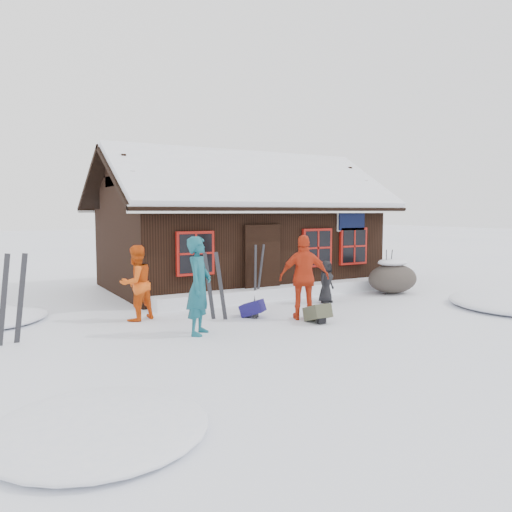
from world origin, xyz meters
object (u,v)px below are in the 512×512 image
object	(u,v)px
skier_orange_left	(136,283)
boulder	(393,277)
backpack_blue	(253,311)
backpack_olive	(318,316)
skier_orange_right	(304,277)
ski_pair_left	(12,300)
ski_poles	(388,272)
skier_teal	(199,286)
skier_crouched	(326,282)

from	to	relation	value
skier_orange_left	boulder	distance (m)	7.69
backpack_blue	backpack_olive	size ratio (longest dim) A/B	0.92
boulder	backpack_olive	distance (m)	4.81
skier_orange_right	ski_pair_left	world-z (taller)	skier_orange_right
boulder	ski_poles	distance (m)	0.28
ski_poles	backpack_blue	size ratio (longest dim) A/B	2.67
backpack_blue	skier_teal	bearing A→B (deg)	167.01
skier_orange_left	skier_orange_right	world-z (taller)	skier_orange_right
skier_teal	skier_orange_left	bearing A→B (deg)	62.06
skier_teal	skier_orange_right	size ratio (longest dim) A/B	1.02
ski_poles	skier_orange_right	bearing A→B (deg)	-158.92
backpack_olive	skier_teal	bearing A→B (deg)	176.40
skier_crouched	backpack_olive	distance (m)	2.48
skier_orange_right	ski_poles	bearing A→B (deg)	-132.74
skier_orange_left	skier_teal	bearing A→B (deg)	87.81
backpack_blue	backpack_olive	world-z (taller)	backpack_olive
skier_crouched	boulder	xyz separation A→B (m)	(2.69, 0.26, -0.09)
skier_orange_left	backpack_olive	distance (m)	4.08
backpack_blue	backpack_olive	distance (m)	1.54
skier_orange_left	backpack_blue	xyz separation A→B (m)	(2.41, -1.00, -0.70)
skier_teal	ski_pair_left	bearing A→B (deg)	113.27
skier_orange_left	skier_crouched	bearing A→B (deg)	152.54
skier_orange_right	ski_pair_left	distance (m)	5.92
skier_orange_left	backpack_blue	bearing A→B (deg)	134.55
skier_crouched	backpack_blue	world-z (taller)	skier_crouched
boulder	ski_pair_left	bearing A→B (deg)	-176.34
skier_teal	skier_orange_left	size ratio (longest dim) A/B	1.15
skier_teal	ski_pair_left	xyz separation A→B (m)	(-3.24, 1.06, -0.16)
skier_orange_right	backpack_olive	bearing A→B (deg)	123.78
skier_crouched	ski_pair_left	xyz separation A→B (m)	(-7.53, -0.40, 0.25)
skier_teal	boulder	bearing A→B (deg)	-34.72
skier_orange_right	backpack_blue	size ratio (longest dim) A/B	3.77
skier_teal	skier_orange_left	xyz separation A→B (m)	(-0.70, 1.87, -0.13)
skier_crouched	backpack_olive	world-z (taller)	skier_crouched
skier_orange_left	backpack_olive	world-z (taller)	skier_orange_left
backpack_olive	ski_poles	bearing A→B (deg)	30.15
skier_orange_right	ski_poles	distance (m)	4.47
skier_teal	boulder	xyz separation A→B (m)	(6.98, 1.72, -0.50)
skier_crouched	boulder	distance (m)	2.70
skier_teal	ski_pair_left	size ratio (longest dim) A/B	1.13
ski_poles	boulder	bearing A→B (deg)	8.18
skier_crouched	ski_poles	world-z (taller)	ski_poles
backpack_olive	backpack_blue	bearing A→B (deg)	131.84
skier_teal	skier_orange_right	xyz separation A→B (m)	(2.59, 0.08, -0.02)
skier_teal	skier_orange_left	world-z (taller)	skier_teal
skier_orange_left	skier_orange_right	bearing A→B (deg)	128.73
skier_orange_left	boulder	xyz separation A→B (m)	(7.68, -0.15, -0.37)
skier_orange_right	skier_crouched	world-z (taller)	skier_orange_right
skier_crouched	ski_poles	distance (m)	2.48
skier_teal	backpack_olive	bearing A→B (deg)	-55.98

